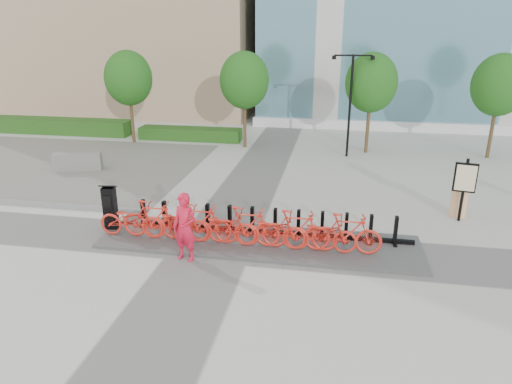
% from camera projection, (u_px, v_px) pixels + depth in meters
% --- Properties ---
extents(ground, '(120.00, 120.00, 0.00)m').
position_uv_depth(ground, '(215.00, 244.00, 13.75)').
color(ground, '#B4B5A6').
extents(gravel_patch, '(14.00, 14.00, 0.00)m').
position_uv_depth(gravel_patch, '(51.00, 164.00, 21.90)').
color(gravel_patch, gray).
rests_on(gravel_patch, ground).
extents(hedge_a, '(10.00, 1.40, 0.90)m').
position_uv_depth(hedge_a, '(54.00, 126.00, 28.44)').
color(hedge_a, '#203F15').
rests_on(hedge_a, ground).
extents(hedge_b, '(6.00, 1.20, 0.70)m').
position_uv_depth(hedge_b, '(190.00, 134.00, 26.70)').
color(hedge_b, '#203F15').
rests_on(hedge_b, ground).
extents(tree_0, '(2.60, 2.60, 5.10)m').
position_uv_depth(tree_0, '(128.00, 78.00, 25.00)').
color(tree_0, '#51391C').
rests_on(tree_0, ground).
extents(tree_1, '(2.60, 2.60, 5.10)m').
position_uv_depth(tree_1, '(244.00, 80.00, 23.92)').
color(tree_1, '#51391C').
rests_on(tree_1, ground).
extents(tree_2, '(2.60, 2.60, 5.10)m').
position_uv_depth(tree_2, '(371.00, 83.00, 22.84)').
color(tree_2, '#51391C').
rests_on(tree_2, ground).
extents(tree_3, '(2.60, 2.60, 5.10)m').
position_uv_depth(tree_3, '(500.00, 85.00, 21.85)').
color(tree_3, '#51391C').
rests_on(tree_3, ground).
extents(streetlamp, '(2.00, 0.20, 5.00)m').
position_uv_depth(streetlamp, '(351.00, 94.00, 22.24)').
color(streetlamp, black).
rests_on(streetlamp, ground).
extents(dock_pad, '(9.60, 2.40, 0.08)m').
position_uv_depth(dock_pad, '(259.00, 242.00, 13.80)').
color(dock_pad, '#4C4C4C').
rests_on(dock_pad, ground).
extents(dock_rail_posts, '(8.02, 0.50, 0.85)m').
position_uv_depth(dock_rail_posts, '(263.00, 222.00, 14.07)').
color(dock_rail_posts, black).
rests_on(dock_rail_posts, dock_pad).
extents(bike_0, '(2.04, 0.71, 1.07)m').
position_uv_depth(bike_0, '(131.00, 220.00, 13.93)').
color(bike_0, red).
rests_on(bike_0, dock_pad).
extents(bike_1, '(1.98, 0.56, 1.19)m').
position_uv_depth(bike_1, '(153.00, 220.00, 13.79)').
color(bike_1, red).
rests_on(bike_1, dock_pad).
extents(bike_2, '(2.04, 0.71, 1.07)m').
position_uv_depth(bike_2, '(176.00, 223.00, 13.69)').
color(bike_2, red).
rests_on(bike_2, dock_pad).
extents(bike_3, '(1.98, 0.56, 1.19)m').
position_uv_depth(bike_3, '(199.00, 223.00, 13.55)').
color(bike_3, red).
rests_on(bike_3, dock_pad).
extents(bike_4, '(2.04, 0.71, 1.07)m').
position_uv_depth(bike_4, '(223.00, 226.00, 13.45)').
color(bike_4, red).
rests_on(bike_4, dock_pad).
extents(bike_5, '(1.98, 0.56, 1.19)m').
position_uv_depth(bike_5, '(247.00, 226.00, 13.31)').
color(bike_5, red).
rests_on(bike_5, dock_pad).
extents(bike_6, '(2.04, 0.71, 1.07)m').
position_uv_depth(bike_6, '(271.00, 230.00, 13.21)').
color(bike_6, red).
rests_on(bike_6, dock_pad).
extents(bike_7, '(1.98, 0.56, 1.19)m').
position_uv_depth(bike_7, '(296.00, 230.00, 13.07)').
color(bike_7, red).
rests_on(bike_7, dock_pad).
extents(bike_8, '(2.04, 0.71, 1.07)m').
position_uv_depth(bike_8, '(321.00, 234.00, 12.97)').
color(bike_8, red).
rests_on(bike_8, dock_pad).
extents(bike_9, '(1.98, 0.56, 1.19)m').
position_uv_depth(bike_9, '(347.00, 234.00, 12.83)').
color(bike_9, red).
rests_on(bike_9, dock_pad).
extents(kiosk, '(0.51, 0.45, 1.50)m').
position_uv_depth(kiosk, '(110.00, 207.00, 14.44)').
color(kiosk, black).
rests_on(kiosk, dock_pad).
extents(worker_red, '(0.80, 0.62, 1.95)m').
position_uv_depth(worker_red, '(185.00, 227.00, 12.51)').
color(worker_red, red).
rests_on(worker_red, ground).
extents(construction_barrel, '(0.57, 0.57, 1.03)m').
position_uv_depth(construction_barrel, '(459.00, 202.00, 15.65)').
color(construction_barrel, orange).
rests_on(construction_barrel, ground).
extents(jersey_barrier, '(2.17, 1.24, 0.81)m').
position_uv_depth(jersey_barrier, '(78.00, 162.00, 20.84)').
color(jersey_barrier, gray).
rests_on(jersey_barrier, ground).
extents(map_sign, '(0.72, 0.24, 2.17)m').
position_uv_depth(map_sign, '(465.00, 180.00, 14.95)').
color(map_sign, black).
rests_on(map_sign, ground).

